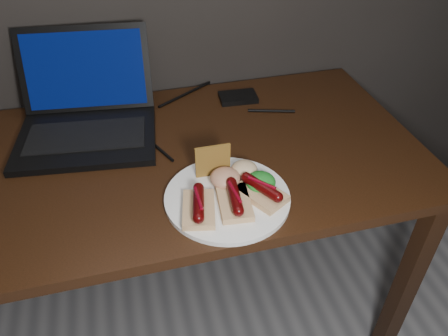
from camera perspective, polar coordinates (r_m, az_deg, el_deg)
name	(u,v)px	position (r m, az deg, el deg)	size (l,w,h in m)	color
desk	(162,182)	(1.21, -8.09, -1.79)	(1.40, 0.70, 0.75)	black
laptop	(86,113)	(1.28, -17.55, 6.81)	(0.41, 0.40, 0.25)	black
hard_drive	(238,97)	(1.39, 1.85, 9.22)	(0.12, 0.07, 0.02)	black
desk_cables	(145,126)	(1.27, -10.34, 5.39)	(0.90, 0.40, 0.01)	black
plate	(227,197)	(1.01, 0.43, -3.87)	(0.29, 0.29, 0.01)	white
bread_sausage_left	(199,206)	(0.96, -3.33, -5.02)	(0.09, 0.13, 0.04)	#E2B585
bread_sausage_center	(235,200)	(0.97, 1.39, -4.19)	(0.08, 0.12, 0.04)	#E2B585
bread_sausage_right	(261,191)	(1.00, 4.89, -2.99)	(0.12, 0.13, 0.04)	#E2B585
crispbread	(213,161)	(1.04, -1.47, 0.96)	(0.09, 0.01, 0.09)	#AA7F2E
salad_greens	(261,182)	(1.02, 4.82, -1.84)	(0.07, 0.07, 0.04)	#125D19
salsa_mound	(225,178)	(1.02, 0.16, -1.30)	(0.07, 0.07, 0.04)	maroon
coleslaw_mound	(244,169)	(1.05, 2.66, -0.18)	(0.06, 0.06, 0.04)	beige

